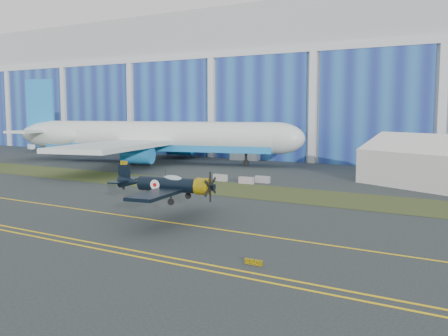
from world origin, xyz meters
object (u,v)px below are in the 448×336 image
Objects in this scene: jetliner at (156,104)px; tent at (427,160)px; tug at (386,165)px; warbird at (168,184)px; shipping_container at (245,154)px.

tent is at bearing -20.49° from jetliner.
tug is (38.54, 11.81, -10.01)m from jetliner.
tug is at bearing 144.53° from tent.
warbird is 56.36m from shipping_container.
warbird is 5.90× the size of tug.
tent is (14.50, 34.03, 0.21)m from warbird.
jetliner reaches higher than tent.
tent reaches higher than shipping_container.
jetliner is at bearing 119.98° from warbird.
tent is 40.89m from shipping_container.
shipping_container is at bearing 178.90° from tent.
tug is (5.04, 50.46, -2.41)m from warbird.
jetliner is at bearing -138.68° from shipping_container.
jetliner is 29.92× the size of tug.
shipping_container is (-36.80, 17.69, -2.14)m from tent.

